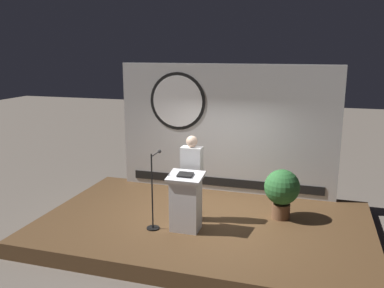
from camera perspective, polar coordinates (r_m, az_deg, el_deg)
The scene contains 7 objects.
ground_plane at distance 8.40m, azimuth 1.67°, elevation -12.37°, with size 40.00×40.00×0.00m, color #6B6056.
stage_platform at distance 8.33m, azimuth 1.68°, elevation -11.44°, with size 6.40×4.00×0.30m, color brown.
banner_display at distance 9.56m, azimuth 4.42°, elevation 2.11°, with size 5.07×0.12×2.98m.
podium at distance 7.68m, azimuth -0.88°, elevation -8.02°, with size 0.64×0.50×1.11m.
speaker_person at distance 8.01m, azimuth -0.02°, elevation -4.66°, with size 0.40×0.26×1.70m.
microphone_stand at distance 7.80m, azimuth -5.34°, elevation -7.98°, with size 0.24×0.56×1.45m.
potted_plant at distance 8.35m, azimuth 12.33°, elevation -6.16°, with size 0.70×0.70×1.00m.
Camera 1 is at (1.97, -7.33, 3.60)m, focal length 38.56 mm.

